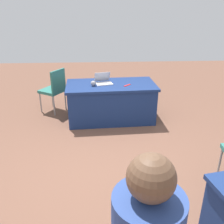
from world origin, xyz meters
The scene contains 6 objects.
ground_plane centered at (0.00, 0.00, 0.00)m, with size 14.40×14.40×0.00m, color brown.
table_foreground centered at (-0.13, -1.83, 0.38)m, with size 1.80×0.98×0.75m.
chair_near_front centered at (1.07, -2.27, 0.55)m, with size 0.61×0.61×0.95m.
laptop_silver centered at (0.02, -1.88, 0.79)m, with size 0.38×0.36×0.21m.
yarn_ball centered at (0.22, -1.72, 0.80)m, with size 0.10×0.10×0.10m, color gray.
scissors_red centered at (-0.43, -1.71, 0.76)m, with size 0.18×0.04×0.01m, color red.
Camera 1 is at (0.12, 2.86, 2.23)m, focal length 39.75 mm.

